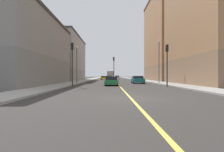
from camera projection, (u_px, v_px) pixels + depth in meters
ground_plane at (130, 98)px, 12.58m from camera, size 400.00×400.00×0.00m
sidewalk_left at (140, 80)px, 61.68m from camera, size 3.16×168.00×0.15m
sidewalk_right at (88, 80)px, 61.48m from camera, size 3.16×168.00×0.15m
lane_center_stripe at (114, 80)px, 61.58m from camera, size 0.16×154.00×0.01m
building_left_near at (211, 7)px, 30.00m from camera, size 9.01×20.13×23.72m
building_left_mid at (167, 39)px, 52.52m from camera, size 9.01×21.95×22.44m
building_right_corner at (25, 50)px, 29.53m from camera, size 9.01×23.88×10.46m
building_right_midblock at (64, 59)px, 55.36m from camera, size 9.01×24.91×12.35m
traffic_light_left_near at (167, 59)px, 25.68m from camera, size 0.40×0.32×5.47m
traffic_light_right_near at (72, 58)px, 25.54m from camera, size 0.40×0.32×5.67m
traffic_light_median_far at (114, 66)px, 44.81m from camera, size 0.40×0.32×5.65m
street_lamp_left_near at (159, 57)px, 33.86m from camera, size 0.36×0.36×7.31m
street_lamp_right_near at (77, 60)px, 34.89m from camera, size 0.36×0.36×6.44m
car_white at (117, 77)px, 74.74m from camera, size 2.00×4.42×1.37m
car_teal at (138, 80)px, 34.92m from camera, size 2.02×3.95×1.35m
car_maroon at (109, 78)px, 54.67m from camera, size 2.06×4.18×1.32m
car_green at (111, 81)px, 28.40m from camera, size 1.98×4.47×1.28m
car_yellow at (103, 78)px, 66.04m from camera, size 1.89×4.56×1.26m
box_truck at (110, 75)px, 68.26m from camera, size 2.40×6.55×2.87m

